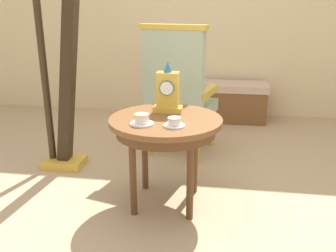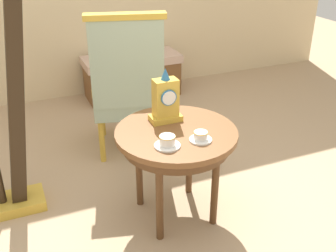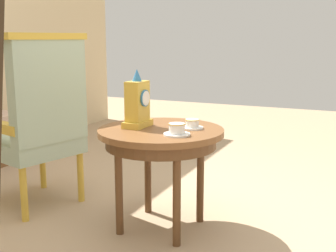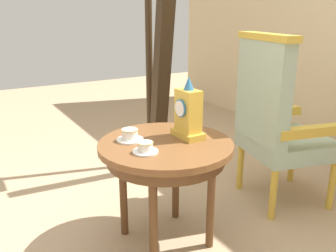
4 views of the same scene
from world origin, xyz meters
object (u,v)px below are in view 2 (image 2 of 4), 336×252
teacup_left (167,142)px  window_bench (132,76)px  teacup_right (201,137)px  harp (6,106)px  side_table (176,141)px  armchair (127,84)px  mantel_clock (166,100)px

teacup_left → window_bench: teacup_left is taller
teacup_right → harp: size_ratio=0.07×
side_table → teacup_left: 0.22m
teacup_left → teacup_right: bearing=-2.9°
side_table → armchair: size_ratio=0.63×
mantel_clock → teacup_right: bearing=-74.8°
teacup_right → armchair: bearing=95.7°
teacup_right → harp: (-0.97, 0.62, 0.10)m
teacup_left → mantel_clock: 0.34m
teacup_right → armchair: 1.03m
teacup_left → window_bench: size_ratio=0.14×
harp → window_bench: size_ratio=1.79×
teacup_left → armchair: 1.01m
mantel_clock → harp: bearing=160.6°
armchair → window_bench: size_ratio=1.14×
side_table → window_bench: side_table is taller
side_table → window_bench: bearing=79.5°
side_table → harp: size_ratio=0.40×
armchair → teacup_left: bearing=-95.4°
mantel_clock → harp: 0.94m
teacup_left → harp: size_ratio=0.08×
armchair → window_bench: (0.39, 1.12, -0.37)m
side_table → armchair: (-0.02, 0.86, 0.06)m
teacup_right → mantel_clock: size_ratio=0.38×
side_table → teacup_right: bearing=-64.7°
teacup_right → window_bench: (0.29, 2.14, -0.40)m
teacup_right → window_bench: teacup_right is taller
mantel_clock → side_table: bearing=-87.3°
armchair → window_bench: 1.25m
mantel_clock → harp: size_ratio=0.19×
teacup_left → teacup_right: (0.20, -0.01, -0.00)m
side_table → mantel_clock: mantel_clock is taller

